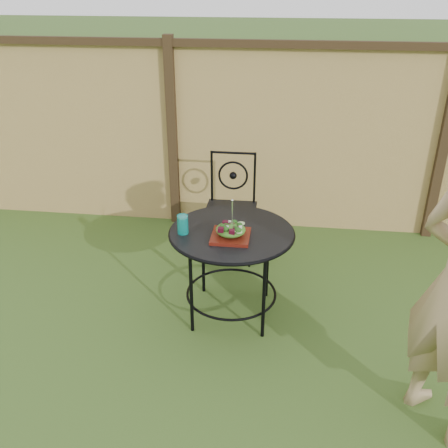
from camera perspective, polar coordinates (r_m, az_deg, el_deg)
name	(u,v)px	position (r m, az deg, el deg)	size (l,w,h in m)	color
ground	(299,371)	(3.54, 8.51, -16.30)	(60.00, 60.00, 0.00)	#2E4A17
fence	(304,139)	(5.01, 9.09, 9.58)	(8.00, 0.12, 1.90)	#DBB86C
patio_table	(232,247)	(3.69, 0.88, -2.69)	(0.92, 0.92, 0.72)	black
patio_chair	(231,204)	(4.59, 0.81, 2.34)	(0.46, 0.46, 0.95)	black
salad_plate	(231,236)	(3.52, 0.76, -1.40)	(0.27, 0.27, 0.02)	#3E1108
salad	(231,230)	(3.50, 0.77, -0.65)	(0.21, 0.21, 0.08)	#235614
fork	(232,213)	(3.44, 0.95, 1.27)	(0.01, 0.01, 0.18)	silver
drinking_glass	(183,224)	(3.57, -4.74, -0.04)	(0.08, 0.08, 0.14)	#0B8179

